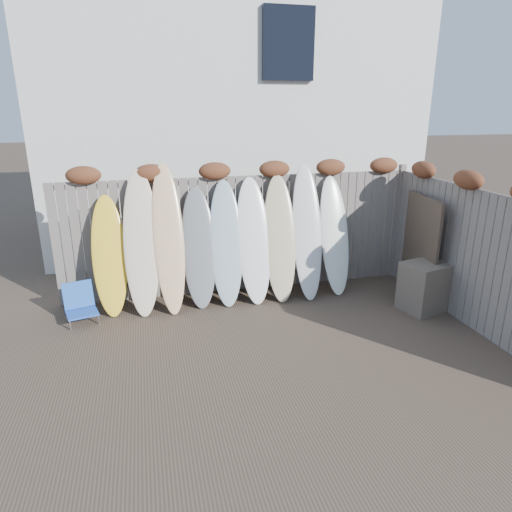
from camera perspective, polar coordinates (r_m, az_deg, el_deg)
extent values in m
plane|color=#493A2D|center=(6.05, 2.78, -12.55)|extent=(80.00, 80.00, 0.00)
cube|color=slate|center=(7.81, -2.11, 2.69)|extent=(6.00, 0.10, 2.00)
cube|color=slate|center=(8.89, 17.24, 4.12)|extent=(0.10, 0.10, 2.10)
ellipsoid|color=brown|center=(7.45, -20.77, 9.41)|extent=(0.52, 0.28, 0.28)
ellipsoid|color=brown|center=(7.40, -12.98, 10.06)|extent=(0.52, 0.28, 0.28)
ellipsoid|color=brown|center=(7.48, -5.19, 10.53)|extent=(0.52, 0.28, 0.28)
ellipsoid|color=brown|center=(7.70, 2.32, 10.81)|extent=(0.52, 0.28, 0.28)
ellipsoid|color=brown|center=(8.03, 9.32, 10.90)|extent=(0.52, 0.28, 0.28)
ellipsoid|color=brown|center=(8.47, 15.68, 10.85)|extent=(0.52, 0.28, 0.28)
cube|color=slate|center=(7.18, 26.03, -0.64)|extent=(0.10, 4.40, 2.00)
ellipsoid|color=brown|center=(7.22, 25.01, 8.63)|extent=(0.28, 0.56, 0.28)
ellipsoid|color=brown|center=(8.10, 20.21, 10.09)|extent=(0.28, 0.56, 0.28)
cube|color=silver|center=(11.65, -4.04, 17.77)|extent=(8.00, 5.00, 6.00)
cube|color=black|center=(9.42, 4.06, 24.96)|extent=(1.00, 0.12, 1.30)
cube|color=blue|center=(7.32, -20.91, -6.65)|extent=(0.52, 0.48, 0.03)
cube|color=blue|center=(7.43, -21.35, -4.52)|extent=(0.45, 0.24, 0.40)
cylinder|color=silver|center=(7.19, -22.21, -8.00)|extent=(0.03, 0.03, 0.16)
cylinder|color=silver|center=(7.49, -22.55, -6.99)|extent=(0.03, 0.03, 0.16)
cylinder|color=#B4B4BB|center=(7.23, -19.08, -7.47)|extent=(0.03, 0.03, 0.16)
cylinder|color=silver|center=(7.53, -19.54, -6.49)|extent=(0.03, 0.03, 0.16)
cube|color=#473C35|center=(7.68, 20.32, -3.61)|extent=(0.78, 0.70, 0.77)
cube|color=#3C3224|center=(8.01, 19.82, 0.95)|extent=(0.19, 1.15, 1.73)
ellipsoid|color=yellow|center=(7.34, -17.87, 0.00)|extent=(0.52, 0.65, 1.81)
ellipsoid|color=beige|center=(7.22, -14.15, 1.59)|extent=(0.60, 0.81, 2.19)
ellipsoid|color=#E69F72|center=(7.19, -10.87, 2.11)|extent=(0.49, 0.81, 2.27)
ellipsoid|color=slate|center=(7.34, -7.16, 1.03)|extent=(0.57, 0.69, 1.88)
ellipsoid|color=#9CB4C1|center=(7.36, -3.75, 1.57)|extent=(0.58, 0.74, 1.97)
ellipsoid|color=white|center=(7.43, -0.29, 1.91)|extent=(0.55, 0.72, 2.01)
ellipsoid|color=#CCBC8F|center=(7.53, 3.01, 2.19)|extent=(0.59, 0.76, 2.03)
ellipsoid|color=silver|center=(7.65, 6.42, 2.98)|extent=(0.55, 0.81, 2.19)
ellipsoid|color=white|center=(7.91, 9.78, 2.53)|extent=(0.52, 0.71, 1.97)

